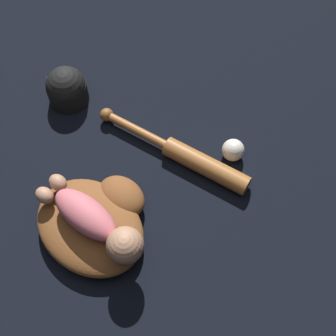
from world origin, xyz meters
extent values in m
plane|color=black|center=(0.00, 0.00, 0.00)|extent=(6.00, 6.00, 0.00)
ellipsoid|color=brown|center=(0.02, -0.01, 0.04)|extent=(0.35, 0.29, 0.08)
ellipsoid|color=brown|center=(0.03, 0.11, 0.04)|extent=(0.16, 0.13, 0.08)
ellipsoid|color=#D16670|center=(0.02, -0.01, 0.12)|extent=(0.21, 0.10, 0.08)
sphere|color=tan|center=(0.16, -0.01, 0.13)|extent=(0.10, 0.10, 0.10)
ellipsoid|color=tan|center=(-0.11, 0.02, 0.10)|extent=(0.06, 0.05, 0.04)
ellipsoid|color=tan|center=(-0.11, -0.03, 0.10)|extent=(0.06, 0.05, 0.04)
cylinder|color=#9E602D|center=(0.16, 0.35, 0.03)|extent=(0.28, 0.09, 0.06)
cylinder|color=#9E602D|center=(-0.09, 0.32, 0.03)|extent=(0.23, 0.05, 0.03)
sphere|color=brown|center=(-0.20, 0.31, 0.03)|extent=(0.04, 0.04, 0.04)
sphere|color=silver|center=(0.20, 0.44, 0.03)|extent=(0.07, 0.07, 0.07)
cylinder|color=black|center=(-0.36, 0.30, 0.04)|extent=(0.13, 0.13, 0.07)
sphere|color=black|center=(-0.36, 0.30, 0.07)|extent=(0.13, 0.13, 0.13)
cube|color=black|center=(-0.44, 0.35, 0.00)|extent=(0.10, 0.12, 0.01)
camera|label=1|loc=(0.49, -0.27, 1.25)|focal=50.00mm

